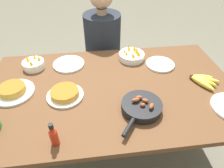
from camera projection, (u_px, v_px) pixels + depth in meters
The scene contains 12 objects.
ground_plane at pixel (112, 151), 1.85m from camera, with size 14.00×14.00×0.00m, color #666051.
dining_table at pixel (112, 98), 1.41m from camera, with size 1.70×1.00×0.78m.
banana_bunch at pixel (203, 80), 1.38m from camera, with size 0.20×0.19×0.04m.
skillet at pixel (141, 107), 1.17m from camera, with size 0.27×0.33×0.08m.
frittata_plate_center at pixel (65, 94), 1.27m from camera, with size 0.23×0.23×0.05m.
frittata_plate_side at pixel (13, 91), 1.29m from camera, with size 0.27×0.27×0.06m.
empty_plate_far_left at pixel (69, 64), 1.56m from camera, with size 0.24×0.24×0.02m.
empty_plate_far_right at pixel (160, 64), 1.55m from camera, with size 0.22×0.22×0.02m.
fruit_bowl_mango at pixel (132, 55), 1.61m from camera, with size 0.20×0.20×0.10m.
fruit_bowl_citrus at pixel (34, 64), 1.51m from camera, with size 0.16×0.16×0.11m.
hot_sauce_bottle at pixel (54, 135), 0.97m from camera, with size 0.04×0.04×0.15m.
person_figure at pixel (103, 62), 2.06m from camera, with size 0.37×0.37×1.27m.
Camera 1 is at (-0.13, -1.02, 1.66)m, focal length 32.00 mm.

